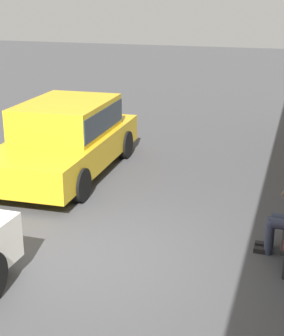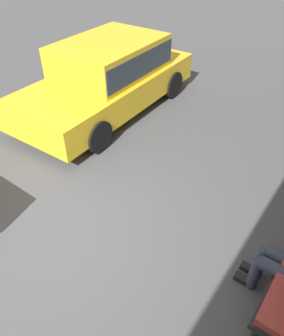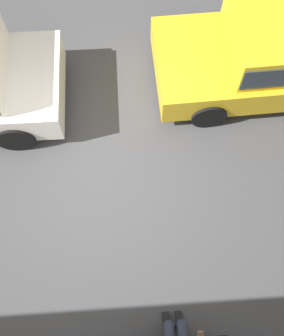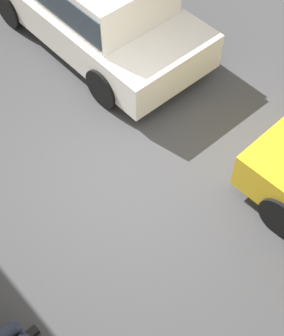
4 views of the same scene
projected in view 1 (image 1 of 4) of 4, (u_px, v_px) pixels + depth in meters
ground_plane at (88, 259)px, 7.10m from camera, size 60.00×60.00×0.00m
parked_car_near at (66, 135)px, 10.31m from camera, size 4.29×1.99×1.44m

